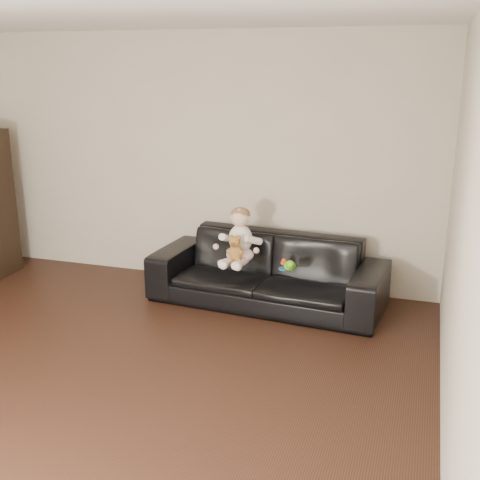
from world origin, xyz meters
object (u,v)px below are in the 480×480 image
(sofa, at_px, (267,271))
(teddy_bear, at_px, (235,249))
(toy_rattle, at_px, (284,263))
(toy_green, at_px, (290,266))
(baby, at_px, (240,239))
(toy_blue_disc, at_px, (283,269))

(sofa, relative_size, teddy_bear, 9.01)
(sofa, distance_m, toy_rattle, 0.24)
(toy_green, height_order, toy_rattle, toy_green)
(teddy_bear, bearing_deg, sofa, 68.64)
(sofa, xyz_separation_m, teddy_bear, (-0.23, -0.29, 0.29))
(teddy_bear, bearing_deg, toy_green, 26.82)
(teddy_bear, relative_size, toy_rattle, 4.21)
(sofa, height_order, baby, baby)
(teddy_bear, height_order, toy_rattle, teddy_bear)
(baby, distance_m, toy_rattle, 0.48)
(sofa, xyz_separation_m, toy_rattle, (0.18, -0.09, 0.13))
(teddy_bear, height_order, toy_green, teddy_bear)
(baby, height_order, toy_green, baby)
(toy_green, distance_m, toy_rattle, 0.15)
(toy_green, bearing_deg, toy_blue_disc, 166.00)
(toy_green, distance_m, toy_blue_disc, 0.07)
(toy_rattle, height_order, toy_blue_disc, toy_rattle)
(toy_green, height_order, toy_blue_disc, toy_green)
(toy_green, bearing_deg, toy_rattle, 125.94)
(toy_rattle, distance_m, toy_blue_disc, 0.11)
(sofa, distance_m, baby, 0.44)
(sofa, relative_size, toy_rattle, 37.90)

